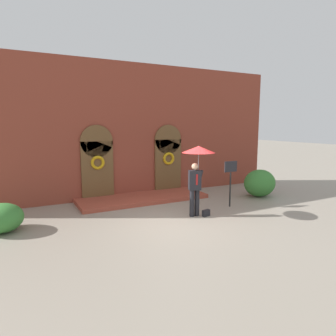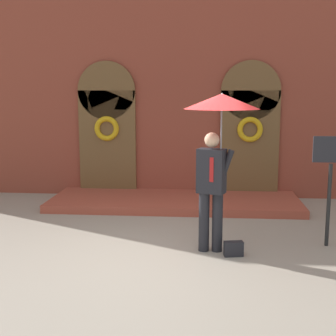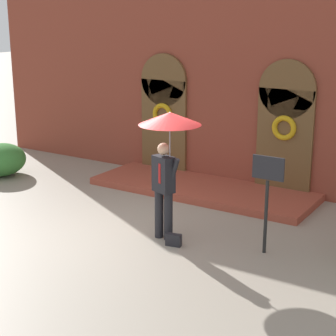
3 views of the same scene
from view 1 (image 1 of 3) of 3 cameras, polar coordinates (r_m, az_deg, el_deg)
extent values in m
plane|color=gray|center=(9.69, 2.22, -10.14)|extent=(80.00, 80.00, 0.00)
cube|color=brown|center=(13.01, -6.91, 7.07)|extent=(14.00, 0.50, 5.60)
cube|color=brown|center=(12.40, -13.26, -0.57)|extent=(1.30, 0.08, 2.40)
cylinder|color=brown|center=(12.28, -13.44, 4.97)|extent=(1.30, 0.08, 1.30)
cube|color=brown|center=(13.52, 0.00, 0.37)|extent=(1.30, 0.08, 2.40)
cylinder|color=brown|center=(13.41, 0.00, 5.46)|extent=(1.30, 0.08, 1.30)
torus|color=#C69314|center=(12.29, -13.23, 1.00)|extent=(0.56, 0.12, 0.56)
torus|color=#C69314|center=(13.41, 0.14, 1.81)|extent=(0.56, 0.12, 0.56)
cube|color=#98402E|center=(12.30, -4.82, -5.77)|extent=(5.20, 1.80, 0.16)
cylinder|color=black|center=(10.10, 4.58, -6.73)|extent=(0.16, 0.16, 0.90)
cylinder|color=black|center=(10.20, 5.54, -6.58)|extent=(0.16, 0.16, 0.90)
cube|color=black|center=(9.98, 5.12, -2.32)|extent=(0.46, 0.36, 0.66)
cube|color=#A51919|center=(9.86, 5.53, -2.22)|extent=(0.06, 0.03, 0.36)
sphere|color=tan|center=(9.90, 5.15, 0.30)|extent=(0.22, 0.22, 0.22)
cylinder|color=black|center=(10.08, 6.18, -1.65)|extent=(0.22, 0.09, 0.46)
cylinder|color=gray|center=(9.98, 5.79, 0.12)|extent=(0.02, 0.02, 0.98)
cone|color=red|center=(9.91, 5.84, 3.55)|extent=(1.10, 1.10, 0.22)
cone|color=white|center=(9.91, 5.84, 3.64)|extent=(0.61, 0.60, 0.20)
cube|color=black|center=(10.26, 7.25, -8.50)|extent=(0.30, 0.17, 0.22)
cylinder|color=black|center=(11.45, 11.75, -4.05)|extent=(0.06, 0.06, 1.30)
cube|color=#232328|center=(11.30, 11.88, 0.27)|extent=(0.56, 0.03, 0.40)
ellipsoid|color=#387A33|center=(9.90, -29.10, -8.30)|extent=(1.17, 1.29, 0.82)
ellipsoid|color=#387A33|center=(13.40, 17.05, -2.76)|extent=(1.41, 1.17, 1.16)
camera|label=2|loc=(5.43, 46.69, -1.17)|focal=50.00mm
camera|label=3|loc=(10.52, 62.58, 9.13)|focal=60.00mm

